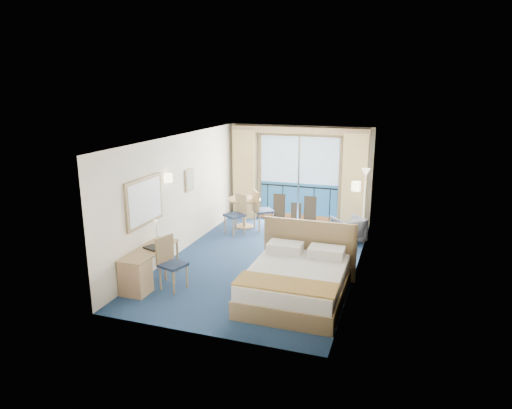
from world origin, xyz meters
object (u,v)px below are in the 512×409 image
armchair (348,229)px  floor_lamp (365,185)px  desk (139,272)px  table_chair_b (237,211)px  desk_chair (170,260)px  bed (297,281)px  table_chair_a (260,208)px  nightstand (344,256)px  round_table (244,206)px

armchair → floor_lamp: bearing=-154.5°
desk → table_chair_b: table_chair_b is taller
floor_lamp → desk_chair: size_ratio=1.72×
bed → table_chair_b: size_ratio=2.14×
table_chair_a → table_chair_b: 0.66m
nightstand → round_table: round_table is taller
desk_chair → round_table: 4.07m
armchair → floor_lamp: 1.23m
bed → table_chair_b: bed is taller
round_table → desk_chair: bearing=-90.2°
desk → table_chair_b: size_ratio=1.42×
nightstand → floor_lamp: size_ratio=0.35×
armchair → desk: bearing=10.2°
bed → table_chair_a: (-1.88, 3.63, 0.28)m
table_chair_b → armchair: bearing=36.6°
nightstand → table_chair_a: table_chair_a is taller
floor_lamp → table_chair_a: size_ratio=1.60×
table_chair_a → round_table: bearing=41.1°
table_chair_a → armchair: bearing=-132.8°
bed → armchair: (0.47, 3.43, -0.02)m
bed → round_table: bearing=122.5°
armchair → floor_lamp: (0.28, 0.64, 1.00)m
armchair → nightstand: bearing=54.1°
floor_lamp → table_chair_a: floor_lamp is taller
nightstand → table_chair_a: bearing=140.8°
desk → desk_chair: bearing=33.9°
armchair → desk_chair: 4.74m
bed → round_table: 4.42m
desk → round_table: round_table is taller
armchair → table_chair_a: size_ratio=0.63×
desk → table_chair_a: (0.98, 4.30, 0.23)m
desk → table_chair_b: (0.50, 3.85, 0.20)m
table_chair_a → table_chair_b: (-0.48, -0.45, -0.03)m
floor_lamp → table_chair_a: 2.77m
nightstand → round_table: size_ratio=0.68×
armchair → desk: 5.29m
nightstand → desk_chair: 3.58m
table_chair_b → bed: bearing=-21.8°
desk → bed: bearing=13.3°
bed → nightstand: size_ratio=3.71×
round_table → floor_lamp: bearing=6.4°
nightstand → table_chair_a: (-2.51, 2.05, 0.31)m
nightstand → table_chair_b: size_ratio=0.58×
desk_chair → table_chair_a: table_chair_a is taller
bed → round_table: size_ratio=2.51×
bed → floor_lamp: size_ratio=1.28×
bed → table_chair_a: size_ratio=2.05×
floor_lamp → desk: floor_lamp is taller
nightstand → floor_lamp: bearing=87.0°
floor_lamp → armchair: bearing=-113.8°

